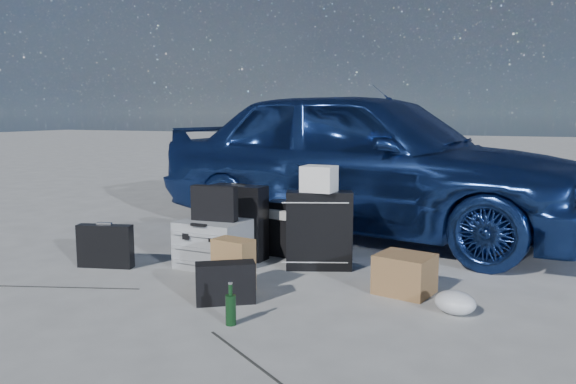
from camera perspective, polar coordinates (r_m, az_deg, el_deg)
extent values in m
plane|color=#B0AFAB|center=(4.16, -5.53, -9.97)|extent=(60.00, 60.00, 0.00)
imported|color=navy|center=(6.02, 7.97, 3.22)|extent=(4.89, 2.76, 1.57)
cube|color=#A3A6A9|center=(4.77, -7.59, -5.20)|extent=(0.56, 0.47, 0.39)
cube|color=black|center=(4.70, -7.50, -1.14)|extent=(0.39, 0.12, 0.29)
cube|color=black|center=(4.94, -18.07, -5.25)|extent=(0.48, 0.21, 0.36)
cube|color=black|center=(4.99, -4.95, -3.04)|extent=(0.52, 0.23, 0.65)
cube|color=black|center=(4.64, 3.18, -3.91)|extent=(0.57, 0.37, 0.65)
cube|color=silver|center=(4.56, 3.16, 1.35)|extent=(0.27, 0.22, 0.21)
cube|color=black|center=(5.15, -0.43, -4.40)|extent=(0.72, 0.38, 0.34)
cube|color=silver|center=(5.13, -0.34, -2.06)|extent=(0.52, 0.43, 0.08)
cube|color=black|center=(5.10, -0.32, -1.31)|extent=(0.32, 0.25, 0.06)
cube|color=olive|center=(4.13, -5.56, -7.36)|extent=(0.31, 0.22, 0.38)
cube|color=brown|center=(4.14, 11.77, -8.15)|extent=(0.44, 0.41, 0.28)
ellipsoid|color=silver|center=(3.83, 16.62, -10.70)|extent=(0.34, 0.32, 0.15)
cube|color=black|center=(3.88, -6.37, -9.15)|extent=(0.42, 0.34, 0.28)
cylinder|color=black|center=(3.49, -5.85, -11.30)|extent=(0.07, 0.07, 0.26)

